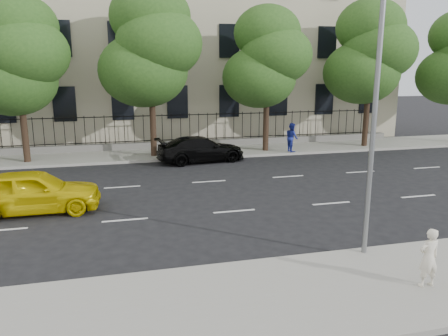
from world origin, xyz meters
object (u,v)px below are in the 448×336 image
object	(u,v)px
yellow_taxi	(33,191)
woman_near	(429,258)
street_light	(366,72)
black_sedan	(201,149)

from	to	relation	value
yellow_taxi	woman_near	xyz separation A→B (m)	(10.09, -8.59, 0.06)
woman_near	street_light	bearing A→B (deg)	-82.88
yellow_taxi	black_sedan	distance (m)	10.66
yellow_taxi	black_sedan	world-z (taller)	yellow_taxi
street_light	black_sedan	distance (m)	14.12
yellow_taxi	woman_near	distance (m)	13.26
street_light	yellow_taxi	size ratio (longest dim) A/B	1.68
black_sedan	woman_near	world-z (taller)	woman_near
yellow_taxi	black_sedan	xyz separation A→B (m)	(7.74, 7.32, -0.09)
woman_near	yellow_taxi	bearing A→B (deg)	-41.15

